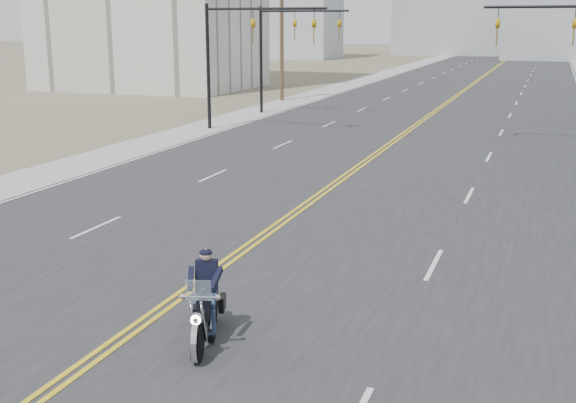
# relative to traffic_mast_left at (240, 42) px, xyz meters

# --- Properties ---
(road) EXTENTS (20.00, 200.00, 0.01)m
(road) POSITION_rel_traffic_mast_left_xyz_m (8.98, 38.00, -4.93)
(road) COLOR #303033
(road) RESTS_ON ground
(sidewalk_left) EXTENTS (3.00, 200.00, 0.01)m
(sidewalk_left) POSITION_rel_traffic_mast_left_xyz_m (-2.52, 38.00, -4.93)
(sidewalk_left) COLOR #A5A5A0
(sidewalk_left) RESTS_ON ground
(traffic_mast_left) EXTENTS (7.10, 0.26, 7.00)m
(traffic_mast_left) POSITION_rel_traffic_mast_left_xyz_m (0.00, 0.00, 0.00)
(traffic_mast_left) COLOR black
(traffic_mast_left) RESTS_ON ground
(traffic_mast_far) EXTENTS (6.10, 0.26, 7.00)m
(traffic_mast_far) POSITION_rel_traffic_mast_left_xyz_m (-0.33, 8.00, -0.06)
(traffic_mast_far) COLOR black
(traffic_mast_far) RESTS_ON ground
(utility_pole_left) EXTENTS (2.20, 0.30, 10.50)m
(utility_pole_left) POSITION_rel_traffic_mast_left_xyz_m (-3.52, 16.00, 0.54)
(utility_pole_left) COLOR brown
(utility_pole_left) RESTS_ON ground
(haze_bldg_b) EXTENTS (18.00, 14.00, 14.00)m
(haze_bldg_b) POSITION_rel_traffic_mast_left_xyz_m (16.98, 93.00, 2.06)
(haze_bldg_b) COLOR #ADB2B7
(haze_bldg_b) RESTS_ON ground
(haze_bldg_f) EXTENTS (12.00, 12.00, 16.00)m
(haze_bldg_f) POSITION_rel_traffic_mast_left_xyz_m (-41.02, 98.00, 3.06)
(haze_bldg_f) COLOR #ADB2B7
(haze_bldg_f) RESTS_ON ground
(motorcyclist) EXTENTS (1.59, 2.46, 1.77)m
(motorcyclist) POSITION_rel_traffic_mast_left_xyz_m (10.55, -26.00, -4.05)
(motorcyclist) COLOR black
(motorcyclist) RESTS_ON ground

